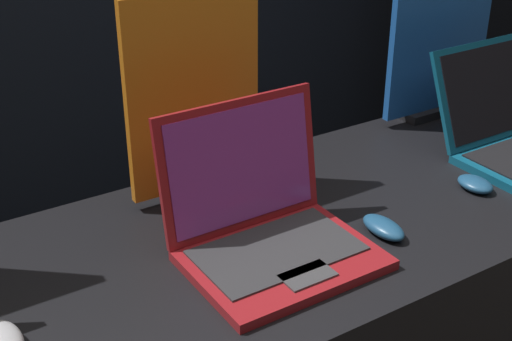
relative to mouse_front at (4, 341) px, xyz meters
The scene contains 7 objects.
mouse_front is the anchor object (origin of this frame).
laptop_middle 0.52m from the mouse_front, ahead, with size 0.35×0.31×0.28m.
mouse_middle 0.75m from the mouse_front, ahead, with size 0.06×0.11×0.03m.
promo_stand_middle 0.63m from the mouse_front, 30.13° to the left, with size 0.31×0.07×0.46m.
mouse_back 1.06m from the mouse_front, ahead, with size 0.06×0.09×0.03m.
promo_stand_back 1.36m from the mouse_front, 15.03° to the left, with size 0.35×0.07×0.49m.
person_bystander 2.39m from the mouse_front, 27.46° to the left, with size 0.33×0.33×1.72m.
Camera 1 is at (-0.68, -0.71, 1.72)m, focal length 50.00 mm.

